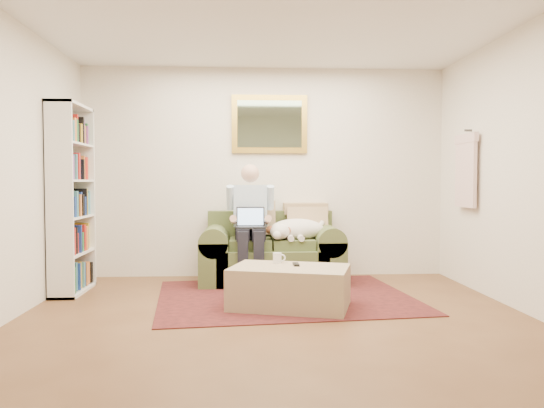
{
  "coord_description": "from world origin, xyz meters",
  "views": [
    {
      "loc": [
        -0.28,
        -4.14,
        1.18
      ],
      "look_at": [
        0.03,
        1.39,
        0.95
      ],
      "focal_mm": 35.0,
      "sensor_mm": 36.0,
      "label": 1
    }
  ],
  "objects": [
    {
      "name": "coffee_mug",
      "position": [
        0.06,
        0.99,
        0.44
      ],
      "size": [
        0.08,
        0.08,
        0.1
      ],
      "primitive_type": "cylinder",
      "color": "white",
      "rests_on": "ottoman"
    },
    {
      "name": "bookshelf",
      "position": [
        -2.1,
        1.6,
        1.0
      ],
      "size": [
        0.28,
        0.8,
        2.0
      ],
      "primitive_type": null,
      "color": "white",
      "rests_on": "room_shell"
    },
    {
      "name": "rug",
      "position": [
        0.15,
        1.23,
        0.01
      ],
      "size": [
        2.75,
        2.3,
        0.01
      ],
      "primitive_type": "cube",
      "rotation": [
        0.0,
        0.0,
        0.11
      ],
      "color": "black",
      "rests_on": "room_shell"
    },
    {
      "name": "ottoman",
      "position": [
        0.16,
        0.76,
        0.19
      ],
      "size": [
        1.22,
        0.96,
        0.39
      ],
      "primitive_type": "cube",
      "rotation": [
        0.0,
        0.0,
        -0.29
      ],
      "color": "tan",
      "rests_on": "room_shell"
    },
    {
      "name": "room_shell",
      "position": [
        0.0,
        0.35,
        1.3
      ],
      "size": [
        4.51,
        5.0,
        2.61
      ],
      "color": "brown",
      "rests_on": "ground"
    },
    {
      "name": "wall_mirror",
      "position": [
        0.06,
        2.47,
        1.9
      ],
      "size": [
        0.94,
        0.04,
        0.72
      ],
      "color": "gold",
      "rests_on": "room_shell"
    },
    {
      "name": "hanging_shirt",
      "position": [
        2.19,
        1.6,
        1.35
      ],
      "size": [
        0.06,
        0.52,
        0.9
      ],
      "primitive_type": null,
      "color": "beige",
      "rests_on": "room_shell"
    },
    {
      "name": "sofa",
      "position": [
        0.06,
        2.05,
        0.28
      ],
      "size": [
        1.65,
        0.84,
        0.99
      ],
      "color": "#515B30",
      "rests_on": "room_shell"
    },
    {
      "name": "laptop",
      "position": [
        -0.19,
        1.83,
        0.73
      ],
      "size": [
        0.32,
        0.25,
        0.23
      ],
      "color": "black",
      "rests_on": "seated_man"
    },
    {
      "name": "sleeping_dog",
      "position": [
        0.35,
        1.97,
        0.63
      ],
      "size": [
        0.68,
        0.43,
        0.25
      ],
      "primitive_type": null,
      "color": "white",
      "rests_on": "sofa"
    },
    {
      "name": "tv_remote",
      "position": [
        0.23,
        0.83,
        0.4
      ],
      "size": [
        0.05,
        0.15,
        0.02
      ],
      "primitive_type": "cube",
      "rotation": [
        0.0,
        0.0,
        0.02
      ],
      "color": "black",
      "rests_on": "ottoman"
    },
    {
      "name": "seated_man",
      "position": [
        -0.19,
        1.9,
        0.69
      ],
      "size": [
        0.54,
        0.78,
        1.39
      ],
      "primitive_type": null,
      "color": "#8CB5D8",
      "rests_on": "sofa"
    }
  ]
}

